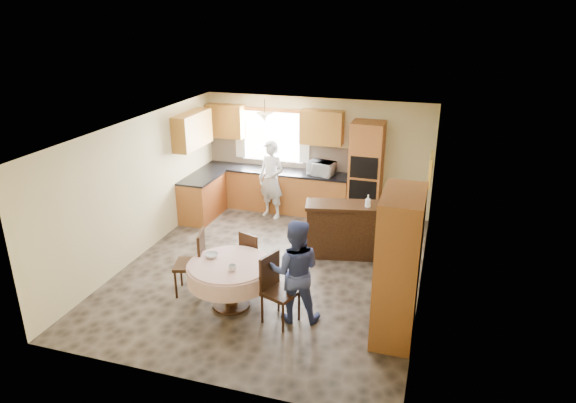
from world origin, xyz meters
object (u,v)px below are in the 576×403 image
at_px(cupboard, 398,266).
at_px(chair_left, 195,259).
at_px(sideboard, 342,231).
at_px(dining_table, 230,273).
at_px(person_sink, 271,180).
at_px(oven_tower, 366,172).
at_px(chair_right, 276,285).
at_px(chair_back, 253,255).
at_px(person_dining, 295,271).

relative_size(cupboard, chair_left, 1.99).
bearing_deg(cupboard, chair_left, 177.04).
height_order(sideboard, cupboard, cupboard).
bearing_deg(dining_table, person_sink, 99.03).
relative_size(dining_table, person_sink, 0.76).
bearing_deg(oven_tower, chair_right, -98.29).
bearing_deg(cupboard, person_sink, 130.63).
xyz_separation_m(dining_table, chair_back, (0.06, 0.79, -0.07)).
bearing_deg(sideboard, chair_right, -113.44).
distance_m(cupboard, person_sink, 4.62).
relative_size(dining_table, chair_right, 1.26).
bearing_deg(oven_tower, cupboard, -74.80).
relative_size(oven_tower, person_dining, 1.36).
bearing_deg(sideboard, person_sink, 131.48).
height_order(dining_table, person_sink, person_sink).
distance_m(oven_tower, chair_right, 4.20).
distance_m(cupboard, dining_table, 2.48).
bearing_deg(chair_right, sideboard, 8.45).
height_order(oven_tower, person_sink, oven_tower).
relative_size(oven_tower, chair_right, 2.07).
relative_size(oven_tower, sideboard, 1.60).
height_order(chair_left, chair_right, chair_left).
distance_m(dining_table, chair_back, 0.79).
bearing_deg(person_sink, sideboard, -18.82).
xyz_separation_m(sideboard, dining_table, (-1.25, -2.20, 0.10)).
relative_size(cupboard, person_dining, 1.34).
relative_size(dining_table, chair_back, 1.41).
bearing_deg(dining_table, chair_left, 162.63).
distance_m(sideboard, person_dining, 2.25).
bearing_deg(sideboard, cupboard, -72.70).
xyz_separation_m(sideboard, person_sink, (-1.82, 1.36, 0.37)).
xyz_separation_m(sideboard, chair_right, (-0.48, -2.33, 0.09)).
height_order(chair_right, person_sink, person_sink).
relative_size(oven_tower, cupboard, 1.02).
bearing_deg(chair_right, cupboard, -63.31).
xyz_separation_m(sideboard, chair_left, (-1.95, -1.98, 0.11)).
height_order(sideboard, chair_right, chair_right).
height_order(oven_tower, chair_left, oven_tower).
xyz_separation_m(sideboard, person_dining, (-0.23, -2.22, 0.31)).
distance_m(chair_left, person_sink, 3.35).
height_order(chair_left, person_dining, person_dining).
height_order(oven_tower, cupboard, oven_tower).
height_order(chair_back, person_sink, person_sink).
bearing_deg(chair_right, person_dining, -45.48).
relative_size(dining_table, chair_left, 1.23).
xyz_separation_m(oven_tower, cupboard, (1.07, -3.94, -0.02)).
distance_m(oven_tower, person_dining, 4.04).
height_order(cupboard, person_sink, cupboard).
bearing_deg(person_dining, person_sink, -78.37).
xyz_separation_m(chair_left, person_sink, (0.13, 3.34, 0.27)).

